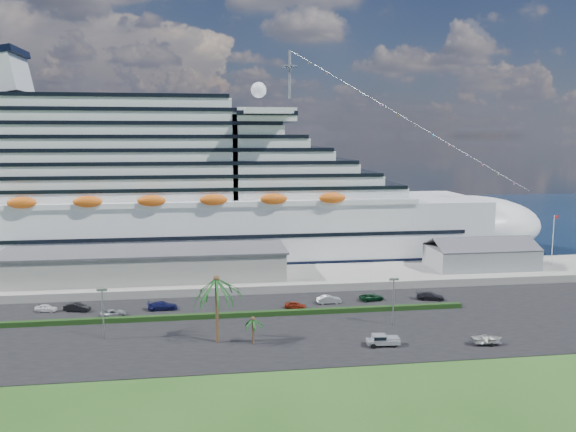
{
  "coord_description": "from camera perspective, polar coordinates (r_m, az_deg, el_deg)",
  "views": [
    {
      "loc": [
        -10.63,
        -81.5,
        32.34
      ],
      "look_at": [
        4.84,
        30.0,
        16.29
      ],
      "focal_mm": 35.0,
      "sensor_mm": 36.0,
      "label": 1
    }
  ],
  "objects": [
    {
      "name": "ground",
      "position": [
        88.32,
        -0.45,
        -13.37
      ],
      "size": [
        420.0,
        420.0,
        0.0
      ],
      "primitive_type": "plane",
      "color": "#234818",
      "rests_on": "ground"
    },
    {
      "name": "asphalt_lot",
      "position": [
        98.54,
        -1.29,
        -11.01
      ],
      "size": [
        140.0,
        38.0,
        0.12
      ],
      "primitive_type": "cube",
      "color": "black",
      "rests_on": "ground"
    },
    {
      "name": "wharf",
      "position": [
        125.95,
        -2.82,
        -6.35
      ],
      "size": [
        240.0,
        20.0,
        1.8
      ],
      "primitive_type": "cube",
      "color": "gray",
      "rests_on": "ground"
    },
    {
      "name": "water",
      "position": [
        214.22,
        -4.96,
        -0.6
      ],
      "size": [
        420.0,
        160.0,
        0.02
      ],
      "primitive_type": "cube",
      "color": "black",
      "rests_on": "ground"
    },
    {
      "name": "cruise_ship",
      "position": [
        146.74,
        -12.12,
        1.81
      ],
      "size": [
        191.0,
        38.0,
        54.0
      ],
      "color": "silver",
      "rests_on": "ground"
    },
    {
      "name": "terminal_building",
      "position": [
        125.36,
        -14.33,
        -4.74
      ],
      "size": [
        61.0,
        15.0,
        6.3
      ],
      "color": "gray",
      "rests_on": "wharf"
    },
    {
      "name": "port_shed",
      "position": [
        139.51,
        19.01,
        -3.89
      ],
      "size": [
        24.0,
        12.31,
        7.37
      ],
      "color": "gray",
      "rests_on": "wharf"
    },
    {
      "name": "flagpole",
      "position": [
        147.81,
        25.33,
        -2.05
      ],
      "size": [
        1.08,
        0.16,
        12.0
      ],
      "color": "silver",
      "rests_on": "wharf"
    },
    {
      "name": "hedge",
      "position": [
        102.57,
        -6.13,
        -9.98
      ],
      "size": [
        88.0,
        1.1,
        0.9
      ],
      "primitive_type": "cube",
      "color": "black",
      "rests_on": "asphalt_lot"
    },
    {
      "name": "lamp_post_left",
      "position": [
        95.08,
        -18.3,
        -8.8
      ],
      "size": [
        1.6,
        0.35,
        8.27
      ],
      "color": "gray",
      "rests_on": "asphalt_lot"
    },
    {
      "name": "lamp_post_right",
      "position": [
        98.37,
        10.67,
        -7.96
      ],
      "size": [
        1.6,
        0.35,
        8.27
      ],
      "color": "gray",
      "rests_on": "asphalt_lot"
    },
    {
      "name": "palm_tall",
      "position": [
        88.57,
        -7.27,
        -7.1
      ],
      "size": [
        8.82,
        8.82,
        11.13
      ],
      "color": "#47301E",
      "rests_on": "ground"
    },
    {
      "name": "palm_short",
      "position": [
        88.97,
        -3.59,
        -10.71
      ],
      "size": [
        3.53,
        3.53,
        4.56
      ],
      "color": "#47301E",
      "rests_on": "ground"
    },
    {
      "name": "parked_car_0",
      "position": [
        114.39,
        -23.37,
        -8.58
      ],
      "size": [
        4.21,
        2.35,
        1.35
      ],
      "primitive_type": "imported",
      "rotation": [
        0.0,
        0.0,
        1.37
      ],
      "color": "white",
      "rests_on": "asphalt_lot"
    },
    {
      "name": "parked_car_1",
      "position": [
        112.4,
        -20.64,
        -8.67
      ],
      "size": [
        5.0,
        2.77,
        1.56
      ],
      "primitive_type": "imported",
      "rotation": [
        0.0,
        0.0,
        1.32
      ],
      "color": "black",
      "rests_on": "asphalt_lot"
    },
    {
      "name": "parked_car_2",
      "position": [
        107.25,
        -17.35,
        -9.4
      ],
      "size": [
        4.93,
        3.43,
        1.25
      ],
      "primitive_type": "imported",
      "rotation": [
        0.0,
        0.0,
        1.9
      ],
      "color": "#969A9E",
      "rests_on": "asphalt_lot"
    },
    {
      "name": "parked_car_3",
      "position": [
        108.83,
        -12.63,
        -8.88
      ],
      "size": [
        5.5,
        2.39,
        1.57
      ],
      "primitive_type": "imported",
      "rotation": [
        0.0,
        0.0,
        1.61
      ],
      "color": "#161A4F",
      "rests_on": "asphalt_lot"
    },
    {
      "name": "parked_car_4",
      "position": [
        107.05,
        0.73,
        -9.02
      ],
      "size": [
        4.28,
        2.59,
        1.36
      ],
      "primitive_type": "imported",
      "rotation": [
        0.0,
        0.0,
        1.31
      ],
      "color": "maroon",
      "rests_on": "asphalt_lot"
    },
    {
      "name": "parked_car_5",
      "position": [
        110.4,
        4.19,
        -8.46
      ],
      "size": [
        4.75,
        1.75,
        1.55
      ],
      "primitive_type": "imported",
      "rotation": [
        0.0,
        0.0,
        1.59
      ],
      "color": "#A2A5A9",
      "rests_on": "asphalt_lot"
    },
    {
      "name": "parked_car_6",
      "position": [
        113.26,
        8.49,
        -8.15
      ],
      "size": [
        5.03,
        2.74,
        1.34
      ],
      "primitive_type": "imported",
      "rotation": [
        0.0,
        0.0,
        1.68
      ],
      "color": "black",
      "rests_on": "asphalt_lot"
    },
    {
      "name": "parked_car_7",
      "position": [
        115.92,
        14.25,
        -7.88
      ],
      "size": [
        5.71,
        3.64,
        1.54
      ],
      "primitive_type": "imported",
      "rotation": [
        0.0,
        0.0,
        1.27
      ],
      "color": "black",
      "rests_on": "asphalt_lot"
    },
    {
      "name": "pickup_truck",
      "position": [
        90.07,
        9.57,
        -12.29
      ],
      "size": [
        5.25,
        2.28,
        1.81
      ],
      "color": "black",
      "rests_on": "asphalt_lot"
    },
    {
      "name": "boat_trailer",
      "position": [
        94.42,
        19.57,
        -11.66
      ],
      "size": [
        5.46,
        3.7,
        1.55
      ],
      "color": "gray",
      "rests_on": "asphalt_lot"
    }
  ]
}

